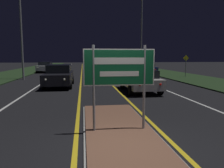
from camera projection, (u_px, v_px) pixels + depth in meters
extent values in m
plane|color=black|center=(126.00, 148.00, 5.01)|extent=(160.00, 160.00, 0.00)
cube|color=#999993|center=(119.00, 132.00, 6.02)|extent=(1.95, 6.21, 0.05)
cube|color=brown|center=(119.00, 131.00, 6.01)|extent=(1.83, 6.09, 0.10)
cube|color=#1E3319|center=(3.00, 76.00, 23.44)|extent=(5.00, 100.00, 0.08)
cube|color=#1E3319|center=(172.00, 74.00, 25.91)|extent=(5.00, 100.00, 0.08)
cube|color=gold|center=(82.00, 72.00, 29.45)|extent=(0.12, 70.00, 0.01)
cube|color=gold|center=(99.00, 72.00, 29.75)|extent=(0.12, 70.00, 0.01)
cube|color=silver|center=(59.00, 73.00, 29.05)|extent=(0.12, 70.00, 0.01)
cube|color=silver|center=(121.00, 72.00, 30.15)|extent=(0.12, 70.00, 0.01)
cube|color=silver|center=(35.00, 73.00, 28.66)|extent=(0.10, 70.00, 0.01)
cube|color=silver|center=(142.00, 72.00, 30.54)|extent=(0.10, 70.00, 0.01)
cylinder|color=gray|center=(94.00, 89.00, 5.78)|extent=(0.07, 0.07, 2.29)
cylinder|color=gray|center=(144.00, 88.00, 5.96)|extent=(0.07, 0.07, 2.29)
cube|color=#0F512D|center=(119.00, 67.00, 5.80)|extent=(1.91, 0.04, 0.97)
cube|color=white|center=(120.00, 67.00, 5.78)|extent=(1.91, 0.00, 0.97)
cube|color=#0F512D|center=(120.00, 67.00, 5.77)|extent=(1.85, 0.01, 0.92)
cube|color=white|center=(120.00, 61.00, 5.75)|extent=(1.34, 0.01, 0.18)
cube|color=white|center=(120.00, 74.00, 5.79)|extent=(1.05, 0.01, 0.14)
cylinder|color=gray|center=(21.00, 33.00, 19.57)|extent=(0.18, 0.18, 8.44)
cylinder|color=gray|center=(141.00, 35.00, 26.79)|extent=(0.18, 0.18, 9.48)
cube|color=silver|center=(140.00, 82.00, 13.23)|extent=(1.74, 4.21, 0.58)
cube|color=black|center=(141.00, 74.00, 12.92)|extent=(1.53, 2.19, 0.43)
sphere|color=red|center=(140.00, 85.00, 11.10)|extent=(0.14, 0.14, 0.14)
sphere|color=red|center=(160.00, 85.00, 11.24)|extent=(0.14, 0.14, 0.14)
cylinder|color=black|center=(122.00, 84.00, 14.44)|extent=(0.22, 0.62, 0.62)
cylinder|color=black|center=(147.00, 83.00, 14.66)|extent=(0.22, 0.62, 0.62)
cylinder|color=black|center=(131.00, 90.00, 11.87)|extent=(0.22, 0.62, 0.62)
cylinder|color=black|center=(160.00, 89.00, 12.09)|extent=(0.22, 0.62, 0.62)
cube|color=navy|center=(144.00, 69.00, 24.77)|extent=(1.83, 4.58, 0.68)
cube|color=black|center=(145.00, 64.00, 24.43)|extent=(1.61, 2.38, 0.49)
sphere|color=red|center=(144.00, 70.00, 22.45)|extent=(0.14, 0.14, 0.14)
sphere|color=red|center=(155.00, 70.00, 22.60)|extent=(0.14, 0.14, 0.14)
cylinder|color=black|center=(133.00, 72.00, 26.10)|extent=(0.22, 0.68, 0.68)
cylinder|color=black|center=(148.00, 71.00, 26.33)|extent=(0.22, 0.68, 0.68)
cylinder|color=black|center=(139.00, 73.00, 23.30)|extent=(0.22, 0.68, 0.68)
cylinder|color=black|center=(155.00, 73.00, 23.53)|extent=(0.22, 0.68, 0.68)
cube|color=black|center=(59.00, 77.00, 15.44)|extent=(1.76, 4.77, 0.68)
cube|color=black|center=(59.00, 69.00, 15.65)|extent=(1.55, 2.48, 0.55)
sphere|color=white|center=(46.00, 80.00, 13.03)|extent=(0.14, 0.14, 0.14)
sphere|color=white|center=(64.00, 79.00, 13.17)|extent=(0.14, 0.14, 0.14)
cylinder|color=black|center=(43.00, 85.00, 13.92)|extent=(0.22, 0.61, 0.61)
cylinder|color=black|center=(70.00, 85.00, 14.14)|extent=(0.22, 0.61, 0.61)
cylinder|color=black|center=(50.00, 80.00, 16.83)|extent=(0.22, 0.61, 0.61)
cylinder|color=black|center=(72.00, 80.00, 17.05)|extent=(0.22, 0.61, 0.61)
cube|color=#B7B7BC|center=(45.00, 68.00, 29.78)|extent=(1.70, 4.73, 0.60)
cube|color=black|center=(46.00, 64.00, 29.99)|extent=(1.50, 2.46, 0.48)
sphere|color=white|center=(38.00, 68.00, 27.40)|extent=(0.14, 0.14, 0.14)
sphere|color=white|center=(46.00, 68.00, 27.53)|extent=(0.14, 0.14, 0.14)
cylinder|color=black|center=(37.00, 71.00, 28.27)|extent=(0.22, 0.66, 0.66)
cylinder|color=black|center=(50.00, 70.00, 28.48)|extent=(0.22, 0.66, 0.66)
cylinder|color=black|center=(41.00, 69.00, 31.15)|extent=(0.22, 0.66, 0.66)
cylinder|color=black|center=(53.00, 69.00, 31.36)|extent=(0.22, 0.66, 0.66)
cylinder|color=gray|center=(186.00, 67.00, 22.11)|extent=(0.06, 0.06, 1.95)
cube|color=yellow|center=(186.00, 58.00, 22.00)|extent=(0.60, 0.02, 0.60)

